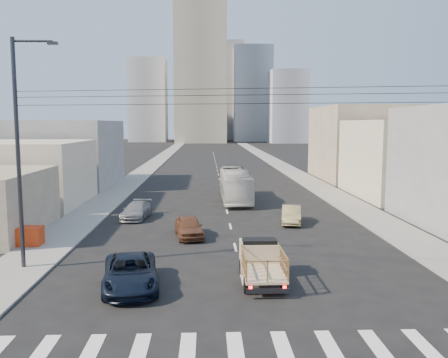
{
  "coord_description": "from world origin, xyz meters",
  "views": [
    {
      "loc": [
        -1.76,
        -20.8,
        7.7
      ],
      "look_at": [
        -0.45,
        14.7,
        3.5
      ],
      "focal_mm": 38.0,
      "sensor_mm": 36.0,
      "label": 1
    }
  ],
  "objects": [
    {
      "name": "midrise_ne",
      "position": [
        18.0,
        185.0,
        20.0
      ],
      "size": [
        16.0,
        16.0,
        40.0
      ],
      "primitive_type": "cube",
      "color": "#95989D",
      "rests_on": "ground"
    },
    {
      "name": "high_rise_tower",
      "position": [
        -4.0,
        170.0,
        30.0
      ],
      "size": [
        20.0,
        20.0,
        60.0
      ],
      "primitive_type": "cube",
      "color": "tan",
      "rests_on": "ground"
    },
    {
      "name": "bldg_right_mid",
      "position": [
        19.5,
        28.0,
        4.0
      ],
      "size": [
        11.0,
        14.0,
        8.0
      ],
      "primitive_type": "cube",
      "color": "beige",
      "rests_on": "ground"
    },
    {
      "name": "midrise_back",
      "position": [
        6.0,
        200.0,
        22.0
      ],
      "size": [
        18.0,
        18.0,
        44.0
      ],
      "primitive_type": "cube",
      "color": "gray",
      "rests_on": "ground"
    },
    {
      "name": "sidewalk_left",
      "position": [
        -11.75,
        70.0,
        0.06
      ],
      "size": [
        3.5,
        180.0,
        0.12
      ],
      "primitive_type": "cube",
      "color": "gray",
      "rests_on": "ground"
    },
    {
      "name": "crate_stack",
      "position": [
        -13.0,
        8.58,
        0.69
      ],
      "size": [
        1.8,
        1.2,
        1.14
      ],
      "color": "red",
      "rests_on": "sidewalk_left"
    },
    {
      "name": "ground",
      "position": [
        0.0,
        0.0,
        0.0
      ],
      "size": [
        420.0,
        420.0,
        0.0
      ],
      "primitive_type": "plane",
      "color": "black",
      "rests_on": "ground"
    },
    {
      "name": "midrise_nw",
      "position": [
        -26.0,
        180.0,
        17.0
      ],
      "size": [
        15.0,
        15.0,
        34.0
      ],
      "primitive_type": "cube",
      "color": "#95989D",
      "rests_on": "ground"
    },
    {
      "name": "bldg_right_far",
      "position": [
        20.0,
        44.0,
        5.0
      ],
      "size": [
        12.0,
        16.0,
        10.0
      ],
      "primitive_type": "cube",
      "color": "gray",
      "rests_on": "ground"
    },
    {
      "name": "crosswalk",
      "position": [
        0.02,
        -6.0,
        0.01
      ],
      "size": [
        18.59,
        3.8,
        0.01
      ],
      "color": "silver",
      "rests_on": "ground"
    },
    {
      "name": "bldg_left_far",
      "position": [
        -19.5,
        39.0,
        4.0
      ],
      "size": [
        12.0,
        16.0,
        8.0
      ],
      "primitive_type": "cube",
      "color": "gray",
      "rests_on": "ground"
    },
    {
      "name": "midrise_east",
      "position": [
        30.0,
        165.0,
        14.0
      ],
      "size": [
        14.0,
        14.0,
        28.0
      ],
      "primitive_type": "cube",
      "color": "#95989D",
      "rests_on": "ground"
    },
    {
      "name": "sedan_tan",
      "position": [
        4.77,
        14.95,
        0.67
      ],
      "size": [
        2.09,
        4.24,
        1.34
      ],
      "primitive_type": "imported",
      "rotation": [
        0.0,
        0.0,
        -0.17
      ],
      "color": "#908254",
      "rests_on": "ground"
    },
    {
      "name": "navy_pickup",
      "position": [
        -5.35,
        0.84,
        0.74
      ],
      "size": [
        3.27,
        5.68,
        1.49
      ],
      "primitive_type": "imported",
      "rotation": [
        0.0,
        0.0,
        0.15
      ],
      "color": "black",
      "rests_on": "ground"
    },
    {
      "name": "lane_dashes",
      "position": [
        0.0,
        53.0,
        0.01
      ],
      "size": [
        0.15,
        104.0,
        0.01
      ],
      "color": "silver",
      "rests_on": "ground"
    },
    {
      "name": "streetlamp_left",
      "position": [
        -11.39,
        4.0,
        6.44
      ],
      "size": [
        2.36,
        0.25,
        12.0
      ],
      "color": "#2D2D33",
      "rests_on": "ground"
    },
    {
      "name": "flatbed_pickup",
      "position": [
        0.88,
        1.56,
        1.09
      ],
      "size": [
        1.95,
        4.41,
        1.9
      ],
      "color": "tan",
      "rests_on": "ground"
    },
    {
      "name": "sidewalk_right",
      "position": [
        11.75,
        70.0,
        0.06
      ],
      "size": [
        3.5,
        180.0,
        0.12
      ],
      "primitive_type": "cube",
      "color": "gray",
      "rests_on": "ground"
    },
    {
      "name": "sedan_grey",
      "position": [
        -7.47,
        17.2,
        0.66
      ],
      "size": [
        2.33,
        4.7,
        1.31
      ],
      "primitive_type": "imported",
      "rotation": [
        0.0,
        0.0,
        -0.11
      ],
      "color": "slate",
      "rests_on": "ground"
    },
    {
      "name": "city_bus",
      "position": [
        1.1,
        25.91,
        1.56
      ],
      "size": [
        2.71,
        11.24,
        3.13
      ],
      "primitive_type": "imported",
      "rotation": [
        0.0,
        0.0,
        0.01
      ],
      "color": "silver",
      "rests_on": "ground"
    },
    {
      "name": "overhead_wires",
      "position": [
        0.0,
        1.5,
        8.97
      ],
      "size": [
        23.01,
        5.02,
        0.72
      ],
      "color": "black",
      "rests_on": "ground"
    },
    {
      "name": "sedan_brown",
      "position": [
        -2.98,
        10.75,
        0.72
      ],
      "size": [
        2.35,
        4.44,
        1.44
      ],
      "primitive_type": "imported",
      "rotation": [
        0.0,
        0.0,
        0.16
      ],
      "color": "brown",
      "rests_on": "ground"
    },
    {
      "name": "bldg_left_mid",
      "position": [
        -19.0,
        24.0,
        3.0
      ],
      "size": [
        11.0,
        12.0,
        6.0
      ],
      "primitive_type": "cube",
      "color": "beige",
      "rests_on": "ground"
    }
  ]
}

